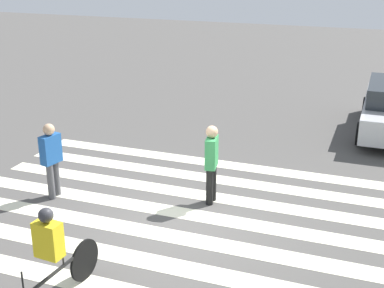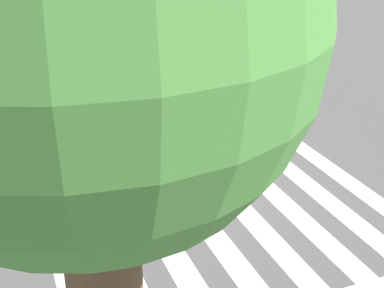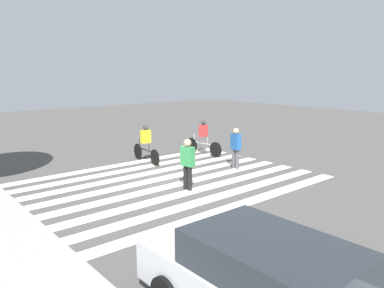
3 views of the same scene
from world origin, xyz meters
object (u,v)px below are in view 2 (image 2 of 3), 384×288
pedestrian_adult_yellow_jacket (236,131)px  cyclist_near_curb (49,144)px  pedestrian_adult_tall_backpack (156,94)px  cyclist_far_lane (51,101)px  street_tree (84,36)px

pedestrian_adult_yellow_jacket → cyclist_near_curb: size_ratio=0.76×
pedestrian_adult_tall_backpack → cyclist_far_lane: pedestrian_adult_tall_backpack is taller
cyclist_near_curb → cyclist_far_lane: bearing=-93.4°
pedestrian_adult_yellow_jacket → pedestrian_adult_tall_backpack: pedestrian_adult_yellow_jacket is taller
street_tree → cyclist_near_curb: bearing=-92.4°
street_tree → cyclist_far_lane: (-0.76, -10.35, -4.05)m
street_tree → cyclist_near_curb: (-0.31, -7.40, -4.05)m
pedestrian_adult_yellow_jacket → cyclist_near_curb: (4.17, -1.10, -0.10)m
cyclist_near_curb → pedestrian_adult_yellow_jacket: bearing=170.5°
cyclist_far_lane → cyclist_near_curb: bearing=77.0°
pedestrian_adult_yellow_jacket → cyclist_far_lane: pedestrian_adult_yellow_jacket is taller
pedestrian_adult_tall_backpack → cyclist_far_lane: size_ratio=0.73×
pedestrian_adult_yellow_jacket → cyclist_near_curb: pedestrian_adult_yellow_jacket is taller
pedestrian_adult_tall_backpack → street_tree: bearing=81.8°
street_tree → pedestrian_adult_tall_backpack: street_tree is taller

